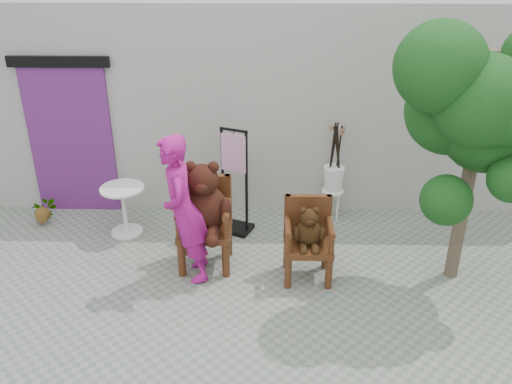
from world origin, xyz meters
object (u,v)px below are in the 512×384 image
at_px(stool_bucket, 334,178).
at_px(display_stand, 235,193).
at_px(tree, 477,105).
at_px(cafe_table, 124,205).
at_px(chair_small, 308,233).
at_px(chair_big, 204,208).
at_px(person, 184,210).

bearing_deg(stool_bucket, display_stand, -164.21).
bearing_deg(display_stand, tree, -1.47).
distance_m(cafe_table, stool_bucket, 2.98).
distance_m(display_stand, stool_bucket, 1.46).
xyz_separation_m(chair_small, cafe_table, (-2.46, 0.99, -0.15)).
bearing_deg(chair_big, display_stand, 69.60).
xyz_separation_m(chair_small, display_stand, (-0.94, 1.09, -0.01)).
xyz_separation_m(chair_big, stool_bucket, (1.73, 1.27, -0.16)).
distance_m(person, stool_bucket, 2.48).
bearing_deg(person, chair_small, 82.18).
distance_m(chair_small, tree, 2.34).
bearing_deg(chair_big, cafe_table, 147.36).
xyz_separation_m(chair_big, chair_small, (1.26, -0.22, -0.21)).
xyz_separation_m(cafe_table, stool_bucket, (2.93, 0.50, 0.20)).
relative_size(chair_small, display_stand, 0.67).
bearing_deg(stool_bucket, person, -141.36).
xyz_separation_m(chair_small, person, (-1.46, -0.05, 0.32)).
relative_size(cafe_table, stool_bucket, 0.48).
distance_m(chair_small, display_stand, 1.44).
relative_size(chair_small, person, 0.55).
height_order(chair_small, person, person).
bearing_deg(chair_small, person, -178.21).
bearing_deg(person, display_stand, 145.86).
distance_m(chair_small, cafe_table, 2.66).
distance_m(display_stand, tree, 3.31).
bearing_deg(display_stand, chair_small, -26.46).
bearing_deg(person, chair_big, 134.29).
height_order(chair_big, stool_bucket, stool_bucket).
distance_m(cafe_table, display_stand, 1.54).
height_order(person, display_stand, person).
distance_m(chair_big, tree, 3.28).
bearing_deg(stool_bucket, chair_small, -107.26).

